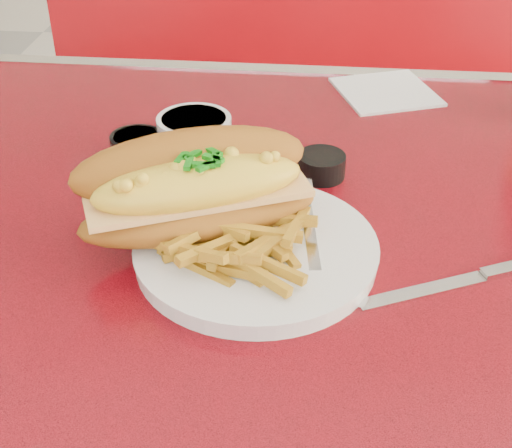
# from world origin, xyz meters

# --- Properties ---
(diner_table) EXTENTS (1.23, 0.83, 0.77)m
(diner_table) POSITION_xyz_m (0.00, 0.00, 0.61)
(diner_table) COLOR red
(diner_table) RESTS_ON ground
(booth_bench_far) EXTENTS (1.20, 0.51, 0.90)m
(booth_bench_far) POSITION_xyz_m (0.00, 0.81, 0.29)
(booth_bench_far) COLOR #9E0A11
(booth_bench_far) RESTS_ON ground
(dinner_plate) EXTENTS (0.29, 0.29, 0.02)m
(dinner_plate) POSITION_xyz_m (-0.01, -0.08, 0.78)
(dinner_plate) COLOR silver
(dinner_plate) RESTS_ON diner_table
(mac_hoagie) EXTENTS (0.26, 0.20, 0.10)m
(mac_hoagie) POSITION_xyz_m (-0.07, -0.05, 0.83)
(mac_hoagie) COLOR #9D5E19
(mac_hoagie) RESTS_ON dinner_plate
(fries_pile) EXTENTS (0.14, 0.14, 0.03)m
(fries_pile) POSITION_xyz_m (-0.03, -0.09, 0.80)
(fries_pile) COLOR gold
(fries_pile) RESTS_ON dinner_plate
(fork) EXTENTS (0.04, 0.17, 0.00)m
(fork) POSITION_xyz_m (0.03, -0.03, 0.79)
(fork) COLOR silver
(fork) RESTS_ON dinner_plate
(gravy_ramekin) EXTENTS (0.11, 0.11, 0.05)m
(gravy_ramekin) POSITION_xyz_m (-0.11, 0.12, 0.80)
(gravy_ramekin) COLOR silver
(gravy_ramekin) RESTS_ON diner_table
(sauce_cup_left) EXTENTS (0.07, 0.07, 0.03)m
(sauce_cup_left) POSITION_xyz_m (-0.17, 0.11, 0.79)
(sauce_cup_left) COLOR black
(sauce_cup_left) RESTS_ON diner_table
(sauce_cup_right) EXTENTS (0.07, 0.07, 0.03)m
(sauce_cup_right) POSITION_xyz_m (0.05, 0.09, 0.79)
(sauce_cup_right) COLOR black
(sauce_cup_right) RESTS_ON diner_table
(knife) EXTENTS (0.19, 0.10, 0.01)m
(knife) POSITION_xyz_m (0.19, -0.09, 0.77)
(knife) COLOR silver
(knife) RESTS_ON diner_table
(paper_napkin) EXTENTS (0.16, 0.16, 0.00)m
(paper_napkin) POSITION_xyz_m (0.13, 0.33, 0.77)
(paper_napkin) COLOR silver
(paper_napkin) RESTS_ON diner_table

